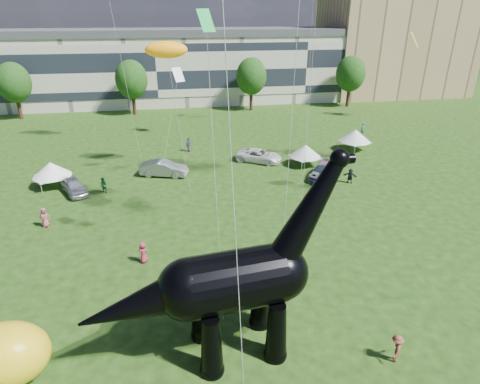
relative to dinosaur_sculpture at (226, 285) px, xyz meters
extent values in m
plane|color=#16330C|center=(3.72, 0.64, -4.11)|extent=(220.00, 220.00, 0.00)
cube|color=beige|center=(-4.28, 62.64, 1.89)|extent=(78.00, 11.00, 12.00)
cube|color=tan|center=(43.72, 65.64, 6.89)|extent=(28.00, 18.00, 22.00)
cylinder|color=#382314|center=(-26.28, 53.64, -2.51)|extent=(0.56, 0.56, 3.20)
ellipsoid|color=#14380F|center=(-26.28, 53.64, 2.21)|extent=(5.20, 5.20, 6.24)
cylinder|color=#382314|center=(-8.28, 53.64, -2.51)|extent=(0.56, 0.56, 3.20)
ellipsoid|color=#14380F|center=(-8.28, 53.64, 2.21)|extent=(5.20, 5.20, 6.24)
cylinder|color=#382314|center=(11.72, 53.64, -2.51)|extent=(0.56, 0.56, 3.20)
ellipsoid|color=#14380F|center=(11.72, 53.64, 2.21)|extent=(5.20, 5.20, 6.24)
cylinder|color=#382314|center=(29.72, 53.64, -2.51)|extent=(0.56, 0.56, 3.20)
ellipsoid|color=#14380F|center=(29.72, 53.64, 2.21)|extent=(5.20, 5.20, 6.24)
cone|color=black|center=(-0.90, -1.33, -2.46)|extent=(1.27, 1.27, 3.30)
sphere|color=black|center=(-0.90, -1.33, -3.91)|extent=(1.21, 1.21, 1.21)
cone|color=black|center=(-1.21, 1.07, -2.46)|extent=(1.27, 1.27, 3.30)
sphere|color=black|center=(-1.21, 1.07, -3.91)|extent=(1.21, 1.21, 1.21)
cone|color=black|center=(2.37, -0.92, -2.46)|extent=(1.27, 1.27, 3.30)
sphere|color=black|center=(2.37, -0.92, -3.91)|extent=(1.21, 1.21, 1.21)
cone|color=black|center=(2.07, 1.48, -2.46)|extent=(1.27, 1.27, 3.30)
sphere|color=black|center=(2.07, 1.48, -3.91)|extent=(1.21, 1.21, 1.21)
cylinder|color=black|center=(0.47, 0.06, 0.19)|extent=(4.96, 3.53, 2.97)
sphere|color=black|center=(-1.82, -0.23, 0.19)|extent=(2.97, 2.97, 2.97)
sphere|color=black|center=(2.77, 0.35, 0.19)|extent=(2.86, 2.86, 2.86)
cone|color=black|center=(4.10, 0.52, 3.37)|extent=(4.32, 2.16, 5.83)
sphere|color=black|center=(5.43, 0.69, 5.90)|extent=(0.92, 0.92, 0.92)
cylinder|color=black|center=(5.76, 0.73, 5.85)|extent=(0.83, 0.58, 0.48)
cone|color=black|center=(-4.07, -0.51, -0.18)|extent=(6.06, 3.02, 3.23)
imported|color=#B9B8BE|center=(-11.86, 21.87, -3.37)|extent=(3.53, 4.65, 1.48)
imported|color=gray|center=(-3.31, 24.96, -3.28)|extent=(5.28, 3.06, 1.64)
imported|color=white|center=(7.58, 27.54, -3.37)|extent=(5.83, 4.74, 1.48)
imported|color=#595960|center=(13.27, 21.65, -3.35)|extent=(4.68, 5.46, 1.50)
cube|color=silver|center=(12.47, 25.51, -3.09)|extent=(3.46, 3.46, 0.11)
cone|color=silver|center=(12.47, 25.51, -2.36)|extent=(4.38, 4.38, 1.38)
cylinder|color=#999999|center=(11.62, 23.90, -3.60)|extent=(0.06, 0.06, 1.01)
cylinder|color=#999999|center=(14.09, 24.66, -3.60)|extent=(0.06, 0.06, 1.01)
cylinder|color=#999999|center=(10.86, 26.36, -3.60)|extent=(0.06, 0.06, 1.01)
cylinder|color=#999999|center=(13.32, 27.13, -3.60)|extent=(0.06, 0.06, 1.01)
cube|color=silver|center=(20.30, 29.71, -3.00)|extent=(3.93, 3.93, 0.12)
cone|color=silver|center=(20.30, 29.71, -2.20)|extent=(4.98, 4.98, 1.51)
cylinder|color=#999999|center=(19.53, 27.87, -3.55)|extent=(0.06, 0.06, 1.11)
cylinder|color=#999999|center=(22.14, 28.94, -3.55)|extent=(0.06, 0.06, 1.11)
cylinder|color=#999999|center=(18.47, 30.47, -3.55)|extent=(0.06, 0.06, 1.11)
cylinder|color=#999999|center=(21.07, 31.54, -3.55)|extent=(0.06, 0.06, 1.11)
cube|color=white|center=(-14.23, 23.97, -3.05)|extent=(3.83, 3.83, 0.12)
cone|color=white|center=(-14.23, 23.97, -2.27)|extent=(4.86, 4.86, 1.45)
cylinder|color=#999999|center=(-14.90, 22.18, -3.58)|extent=(0.06, 0.06, 1.06)
cylinder|color=#999999|center=(-12.44, 23.30, -3.58)|extent=(0.06, 0.06, 1.06)
cylinder|color=#999999|center=(-16.02, 24.64, -3.58)|extent=(0.06, 0.06, 1.06)
cylinder|color=#999999|center=(-13.56, 25.76, -3.58)|extent=(0.06, 0.06, 1.06)
ellipsoid|color=yellow|center=(-10.43, -0.16, -2.56)|extent=(4.15, 3.26, 3.10)
imported|color=#58387E|center=(-0.31, 32.65, -3.22)|extent=(0.90, 1.12, 1.77)
imported|color=#A62944|center=(-4.67, 8.84, -3.32)|extent=(0.86, 0.91, 1.57)
imported|color=#A55254|center=(-12.82, 15.33, -3.26)|extent=(0.86, 0.60, 1.69)
imported|color=black|center=(15.44, 19.81, -3.33)|extent=(1.46, 1.16, 1.55)
imported|color=brown|center=(8.25, -2.17, -3.31)|extent=(1.08, 1.18, 1.59)
imported|color=#316C7C|center=(24.27, 35.77, -3.23)|extent=(0.72, 0.57, 1.75)
imported|color=#2F7739|center=(-8.99, 21.41, -3.29)|extent=(0.96, 0.87, 1.62)
plane|color=#D5F214|center=(34.07, 42.41, 8.05)|extent=(2.42, 2.76, 2.13)
plane|color=green|center=(0.20, 8.22, 11.57)|extent=(1.37, 1.21, 1.18)
ellipsoid|color=#FF9A0D|center=(-2.15, 26.54, 8.51)|extent=(4.38, 4.10, 1.62)
plane|color=white|center=(-0.90, 39.71, 4.25)|extent=(2.17, 1.87, 1.74)
camera|label=1|loc=(-1.94, -15.60, 12.11)|focal=30.00mm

